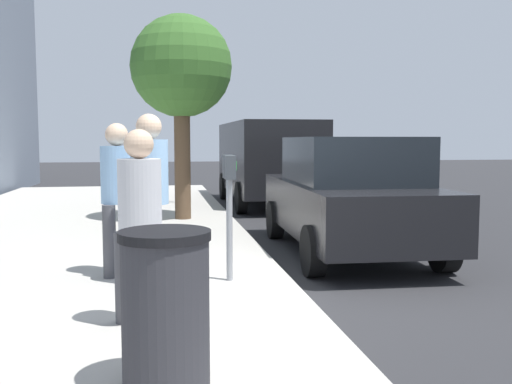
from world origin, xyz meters
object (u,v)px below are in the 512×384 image
(parking_meter, at_px, (229,191))
(traffic_signal, at_px, (185,106))
(parking_officer, at_px, (118,186))
(parked_van_far, at_px, (267,158))
(trash_bin, at_px, (166,308))
(pedestrian_bystander, at_px, (140,213))
(pedestrian_at_meter, at_px, (150,183))
(parked_sedan_near, at_px, (349,195))
(street_tree, at_px, (181,69))

(parking_meter, height_order, traffic_signal, traffic_signal)
(parking_meter, bearing_deg, parking_officer, 67.52)
(parked_van_far, xyz_separation_m, trash_bin, (-11.31, 2.80, -0.60))
(parked_van_far, bearing_deg, pedestrian_bystander, 163.42)
(parked_van_far, height_order, traffic_signal, traffic_signal)
(trash_bin, bearing_deg, traffic_signal, -3.35)
(traffic_signal, bearing_deg, pedestrian_at_meter, 174.64)
(pedestrian_bystander, bearing_deg, parking_officer, 41.65)
(pedestrian_bystander, height_order, trash_bin, pedestrian_bystander)
(parking_meter, relative_size, trash_bin, 1.40)
(parked_sedan_near, xyz_separation_m, traffic_signal, (6.24, 2.16, 1.68))
(parking_meter, relative_size, pedestrian_bystander, 0.84)
(trash_bin, bearing_deg, parked_van_far, -13.90)
(parking_officer, bearing_deg, pedestrian_bystander, -51.56)
(traffic_signal, bearing_deg, parking_meter, -179.28)
(parked_sedan_near, bearing_deg, trash_bin, 148.98)
(street_tree, bearing_deg, parked_sedan_near, -144.08)
(parking_meter, height_order, parking_officer, parking_officer)
(parking_meter, xyz_separation_m, street_tree, (5.22, 0.31, 1.96))
(pedestrian_at_meter, bearing_deg, parked_sedan_near, 26.69)
(pedestrian_at_meter, relative_size, parked_sedan_near, 0.42)
(pedestrian_at_meter, bearing_deg, traffic_signal, 77.71)
(pedestrian_at_meter, xyz_separation_m, parking_officer, (0.51, 0.38, -0.07))
(pedestrian_at_meter, relative_size, pedestrian_bystander, 1.11)
(parking_officer, xyz_separation_m, traffic_signal, (7.68, -1.14, 1.38))
(pedestrian_bystander, height_order, parked_van_far, parked_van_far)
(pedestrian_bystander, bearing_deg, parking_meter, -0.56)
(pedestrian_bystander, bearing_deg, street_tree, 27.08)
(parked_van_far, relative_size, traffic_signal, 1.45)
(parked_van_far, distance_m, trash_bin, 11.66)
(trash_bin, bearing_deg, parking_officer, 8.98)
(pedestrian_bystander, xyz_separation_m, parking_officer, (1.95, 0.32, 0.08))
(parked_van_far, height_order, street_tree, street_tree)
(parked_sedan_near, bearing_deg, pedestrian_bystander, 138.59)
(trash_bin, bearing_deg, pedestrian_bystander, 8.65)
(traffic_signal, bearing_deg, parked_van_far, -79.23)
(parked_sedan_near, relative_size, traffic_signal, 1.24)
(traffic_signal, xyz_separation_m, trash_bin, (-10.90, 0.64, -1.92))
(parking_officer, relative_size, trash_bin, 1.75)
(pedestrian_at_meter, distance_m, parked_van_far, 9.09)
(parking_officer, distance_m, parked_van_far, 8.74)
(street_tree, relative_size, traffic_signal, 1.12)
(parked_van_far, bearing_deg, pedestrian_at_meter, 161.19)
(traffic_signal, bearing_deg, parked_sedan_near, -160.92)
(parking_meter, bearing_deg, pedestrian_at_meter, 89.44)
(parking_officer, bearing_deg, parked_sedan_near, 52.79)
(pedestrian_at_meter, relative_size, street_tree, 0.46)
(parking_officer, height_order, street_tree, street_tree)
(parking_meter, xyz_separation_m, parking_officer, (0.52, 1.25, 0.03))
(pedestrian_bystander, relative_size, parked_van_far, 0.32)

